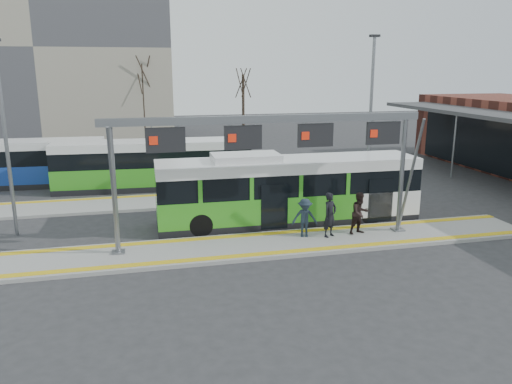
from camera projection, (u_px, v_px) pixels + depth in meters
ground at (281, 245)px, 20.65m from camera, size 120.00×120.00×0.00m
platform_main at (281, 244)px, 20.64m from camera, size 22.00×3.00×0.15m
platform_second at (170, 201)px, 27.29m from camera, size 20.00×3.00×0.15m
tactile_main at (281, 242)px, 20.62m from camera, size 22.00×2.65×0.02m
tactile_second at (168, 195)px, 28.35m from camera, size 20.00×0.35×0.02m
gantry at (272, 142)px, 19.78m from camera, size 13.00×1.68×5.20m
apartment_block at (44, 47)px, 49.26m from camera, size 24.50×12.50×18.40m
hero_bus at (288, 191)px, 23.43m from camera, size 12.28×2.75×3.37m
bg_bus_green at (154, 165)px, 30.25m from camera, size 11.77×3.13×2.91m
bg_bus_blue at (12, 164)px, 30.63m from camera, size 11.01×2.92×2.85m
passenger_a at (330, 215)px, 21.10m from camera, size 0.83×0.74×1.91m
passenger_b at (360, 213)px, 21.48m from camera, size 1.04×0.89×1.84m
passenger_c at (305, 218)px, 21.10m from camera, size 1.19×0.86×1.67m
tree_left at (142, 75)px, 46.45m from camera, size 1.40×1.40×8.58m
tree_mid at (243, 83)px, 51.62m from camera, size 1.40×1.40×7.41m
lamp_west at (5, 136)px, 20.88m from camera, size 0.50×0.25×8.31m
lamp_east at (370, 118)px, 25.72m from camera, size 0.50×0.25×8.76m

